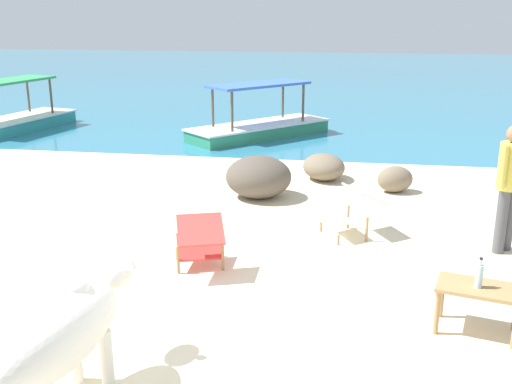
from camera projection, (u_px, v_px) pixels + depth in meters
name	position (u px, v px, depth m)	size (l,w,h in m)	color
sand_beach	(240.00, 339.00, 5.63)	(18.00, 14.00, 0.04)	beige
water_surface	(332.00, 81.00, 26.43)	(60.00, 36.00, 0.03)	teal
cow	(60.00, 332.00, 4.41)	(0.74, 1.83, 1.02)	silver
low_bench_table	(479.00, 294.00, 5.61)	(0.84, 0.61, 0.47)	#A37A4C
bottle	(479.00, 276.00, 5.54)	(0.07, 0.07, 0.30)	#A3C6D1
deck_chair_near	(200.00, 239.00, 6.98)	(0.75, 0.90, 0.68)	#A37A4C
deck_chair_far	(355.00, 208.00, 8.08)	(0.93, 0.84, 0.68)	#A37A4C
person_standing	(510.00, 179.00, 7.38)	(0.37, 0.41, 1.62)	#4C4C51
shore_rock_medium	(324.00, 167.00, 10.83)	(0.89, 0.74, 0.46)	#756651
shore_rock_small	(395.00, 179.00, 10.06)	(0.59, 0.43, 0.45)	#756651
shore_rock_flat	(259.00, 177.00, 9.75)	(1.07, 0.97, 0.69)	brown
boat_green	(259.00, 126.00, 14.59)	(3.34, 3.48, 1.29)	#338E66
boat_teal	(12.00, 120.00, 15.27)	(1.95, 3.84, 1.29)	teal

